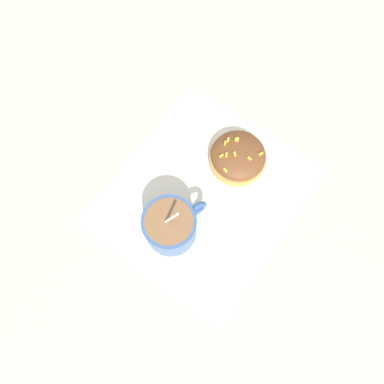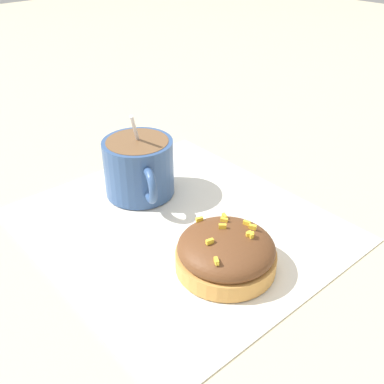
{
  "view_description": "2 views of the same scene",
  "coord_description": "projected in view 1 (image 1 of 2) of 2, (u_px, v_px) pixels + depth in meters",
  "views": [
    {
      "loc": [
        0.17,
        0.09,
        0.59
      ],
      "look_at": [
        0.02,
        -0.01,
        0.04
      ],
      "focal_mm": 35.0,
      "sensor_mm": 36.0,
      "label": 1
    },
    {
      "loc": [
        -0.3,
        0.26,
        0.29
      ],
      "look_at": [
        -0.0,
        -0.02,
        0.04
      ],
      "focal_mm": 42.0,
      "sensor_mm": 36.0,
      "label": 2
    }
  ],
  "objects": [
    {
      "name": "ground_plane",
      "position": [
        204.0,
        195.0,
        0.62
      ],
      "size": [
        3.0,
        3.0,
        0.0
      ],
      "primitive_type": "plane",
      "color": "#C6B793"
    },
    {
      "name": "frosted_pastry",
      "position": [
        238.0,
        157.0,
        0.62
      ],
      "size": [
        0.1,
        0.1,
        0.04
      ],
      "color": "#D19347",
      "rests_on": "paper_napkin"
    },
    {
      "name": "paper_napkin",
      "position": [
        204.0,
        195.0,
        0.62
      ],
      "size": [
        0.33,
        0.3,
        0.0
      ],
      "color": "white",
      "rests_on": "ground_plane"
    },
    {
      "name": "coffee_cup",
      "position": [
        171.0,
        226.0,
        0.56
      ],
      "size": [
        0.1,
        0.08,
        0.1
      ],
      "color": "#335184",
      "rests_on": "paper_napkin"
    }
  ]
}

